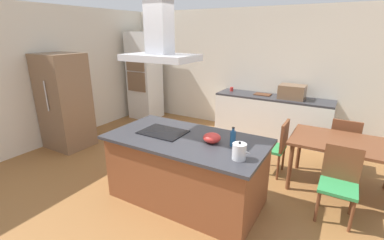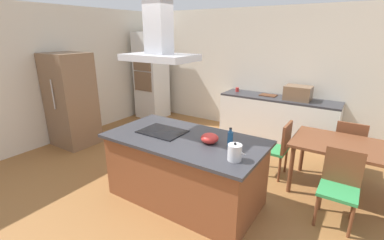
% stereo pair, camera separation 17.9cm
% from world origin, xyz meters
% --- Properties ---
extents(ground, '(16.00, 16.00, 0.00)m').
position_xyz_m(ground, '(0.00, 1.50, 0.00)').
color(ground, '#936033').
extents(wall_back, '(7.20, 0.10, 2.70)m').
position_xyz_m(wall_back, '(0.00, 3.25, 1.35)').
color(wall_back, beige).
rests_on(wall_back, ground).
extents(wall_left, '(0.10, 8.80, 2.70)m').
position_xyz_m(wall_left, '(-3.45, 1.00, 1.35)').
color(wall_left, beige).
rests_on(wall_left, ground).
extents(kitchen_island, '(2.06, 1.08, 0.90)m').
position_xyz_m(kitchen_island, '(0.00, 0.00, 0.45)').
color(kitchen_island, brown).
rests_on(kitchen_island, ground).
extents(cooktop, '(0.60, 0.44, 0.01)m').
position_xyz_m(cooktop, '(-0.37, 0.00, 0.91)').
color(cooktop, black).
rests_on(cooktop, kitchen_island).
extents(tea_kettle, '(0.20, 0.15, 0.20)m').
position_xyz_m(tea_kettle, '(0.80, -0.23, 0.99)').
color(tea_kettle, silver).
rests_on(tea_kettle, kitchen_island).
extents(olive_oil_bottle, '(0.07, 0.07, 0.24)m').
position_xyz_m(olive_oil_bottle, '(0.61, 0.06, 1.00)').
color(olive_oil_bottle, navy).
rests_on(olive_oil_bottle, kitchen_island).
extents(mixing_bowl, '(0.22, 0.22, 0.12)m').
position_xyz_m(mixing_bowl, '(0.35, 0.03, 0.96)').
color(mixing_bowl, red).
rests_on(mixing_bowl, kitchen_island).
extents(back_counter, '(2.38, 0.62, 0.90)m').
position_xyz_m(back_counter, '(0.37, 2.88, 0.45)').
color(back_counter, silver).
rests_on(back_counter, ground).
extents(countertop_microwave, '(0.50, 0.38, 0.28)m').
position_xyz_m(countertop_microwave, '(0.74, 2.88, 1.04)').
color(countertop_microwave, brown).
rests_on(countertop_microwave, back_counter).
extents(coffee_mug_red, '(0.08, 0.08, 0.09)m').
position_xyz_m(coffee_mug_red, '(-0.59, 2.95, 0.95)').
color(coffee_mug_red, red).
rests_on(coffee_mug_red, back_counter).
extents(cutting_board, '(0.34, 0.24, 0.02)m').
position_xyz_m(cutting_board, '(0.13, 2.93, 0.91)').
color(cutting_board, '#59331E').
rests_on(cutting_board, back_counter).
extents(wall_oven_stack, '(0.70, 0.66, 2.20)m').
position_xyz_m(wall_oven_stack, '(-2.90, 2.65, 1.10)').
color(wall_oven_stack, silver).
rests_on(wall_oven_stack, ground).
extents(refrigerator, '(0.80, 0.73, 1.82)m').
position_xyz_m(refrigerator, '(-2.98, 0.36, 0.91)').
color(refrigerator, brown).
rests_on(refrigerator, ground).
extents(dining_table, '(1.40, 0.90, 0.75)m').
position_xyz_m(dining_table, '(1.78, 1.31, 0.67)').
color(dining_table, brown).
rests_on(dining_table, ground).
extents(chair_facing_back_wall, '(0.42, 0.42, 0.89)m').
position_xyz_m(chair_facing_back_wall, '(1.78, 1.98, 0.51)').
color(chair_facing_back_wall, '#33934C').
rests_on(chair_facing_back_wall, ground).
extents(chair_facing_island, '(0.42, 0.42, 0.89)m').
position_xyz_m(chair_facing_island, '(1.78, 0.65, 0.51)').
color(chair_facing_island, '#33934C').
rests_on(chair_facing_island, ground).
extents(chair_at_left_end, '(0.42, 0.42, 0.89)m').
position_xyz_m(chair_at_left_end, '(0.86, 1.31, 0.51)').
color(chair_at_left_end, '#33934C').
rests_on(chair_at_left_end, ground).
extents(range_hood, '(0.90, 0.55, 0.78)m').
position_xyz_m(range_hood, '(-0.37, 0.00, 2.10)').
color(range_hood, '#ADADB2').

